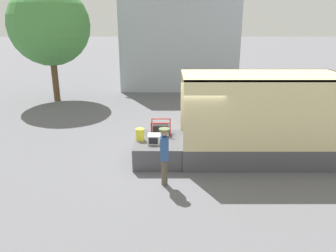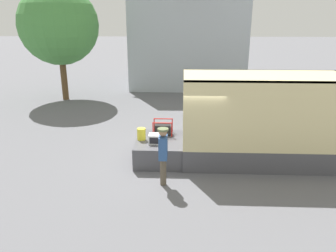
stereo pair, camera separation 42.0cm
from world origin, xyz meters
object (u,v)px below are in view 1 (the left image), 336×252
box_truck (305,134)px  microwave (156,139)px  worker_person (165,151)px  street_tree (51,25)px  orange_bucket (141,134)px  portable_generator (163,129)px

box_truck → microwave: box_truck is taller
worker_person → street_tree: (-6.49, 10.39, 3.21)m
microwave → orange_bucket: (-0.51, 0.30, 0.05)m
box_truck → worker_person: size_ratio=4.06×
orange_bucket → worker_person: 1.99m
worker_person → street_tree: size_ratio=0.27×
orange_bucket → street_tree: size_ratio=0.06×
microwave → street_tree: 11.34m
microwave → portable_generator: portable_generator is taller
orange_bucket → street_tree: 10.81m
box_truck → orange_bucket: size_ratio=17.62×
portable_generator → street_tree: street_tree is taller
microwave → worker_person: (0.33, -1.50, 0.20)m
orange_bucket → street_tree: bearing=123.3°
microwave → worker_person: size_ratio=0.27×
portable_generator → orange_bucket: (-0.72, -0.58, 0.01)m
box_truck → portable_generator: box_truck is taller
portable_generator → orange_bucket: 0.92m
portable_generator → box_truck: bearing=-6.3°
orange_bucket → street_tree: street_tree is taller
portable_generator → worker_person: (0.13, -2.38, 0.16)m
microwave → box_truck: bearing=4.0°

